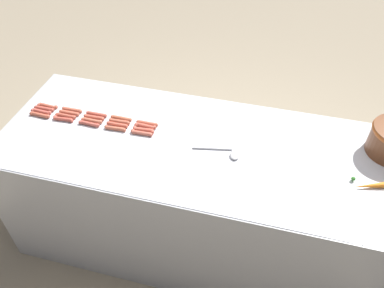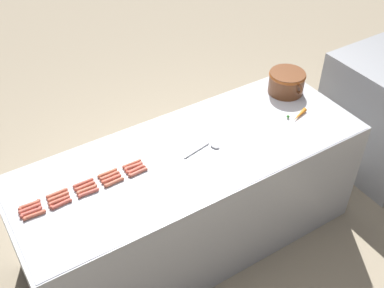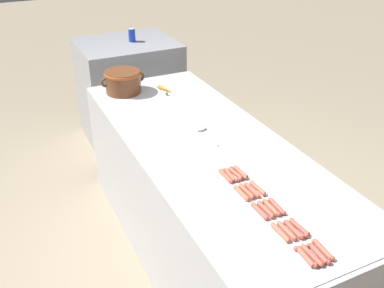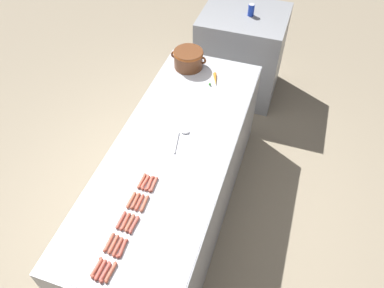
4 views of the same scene
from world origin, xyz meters
name	(u,v)px [view 2 (image 2 of 4)]	position (x,y,z in m)	size (l,w,h in m)	color
ground_plane	(191,238)	(0.00, 0.00, 0.00)	(20.00, 20.00, 0.00)	gray
griddle_counter	(191,199)	(0.00, 0.00, 0.45)	(0.91, 2.43, 0.90)	#ADAFB5
hot_dog_0	(29,205)	(-0.09, -1.05, 0.92)	(0.03, 0.14, 0.02)	#B95742
hot_dog_1	(57,193)	(-0.10, -0.89, 0.92)	(0.02, 0.14, 0.02)	#BB5D45
hot_dog_2	(83,183)	(-0.09, -0.72, 0.92)	(0.02, 0.14, 0.02)	#B65141
hot_dog_3	(107,173)	(-0.10, -0.56, 0.92)	(0.03, 0.14, 0.02)	#BA5E42
hot_dog_4	(132,164)	(-0.09, -0.39, 0.92)	(0.03, 0.14, 0.02)	#B1533D
hot_dog_5	(30,208)	(-0.06, -1.06, 0.92)	(0.03, 0.14, 0.02)	#B65142
hot_dog_6	(58,197)	(-0.06, -0.89, 0.92)	(0.02, 0.14, 0.02)	#BD5C45
hot_dog_7	(85,186)	(-0.06, -0.72, 0.92)	(0.03, 0.14, 0.02)	#BB5441
hot_dog_8	(110,176)	(-0.07, -0.56, 0.92)	(0.03, 0.14, 0.02)	#B15740
hot_dog_9	(133,166)	(-0.07, -0.39, 0.92)	(0.03, 0.14, 0.02)	#BD5643
hot_dog_10	(31,212)	(-0.03, -1.06, 0.92)	(0.03, 0.14, 0.02)	#B55144
hot_dog_11	(59,201)	(-0.03, -0.90, 0.92)	(0.03, 0.14, 0.02)	#AF523F
hot_dog_12	(87,189)	(-0.03, -0.72, 0.92)	(0.03, 0.14, 0.02)	#B05E46
hot_dog_13	(111,179)	(-0.04, -0.56, 0.92)	(0.02, 0.14, 0.02)	#BE543F
hot_dog_14	(136,169)	(-0.03, -0.39, 0.92)	(0.03, 0.14, 0.02)	#BD5442
hot_dog_15	(34,215)	(0.00, -1.05, 0.92)	(0.03, 0.14, 0.02)	#BA5841
hot_dog_16	(61,204)	(0.00, -0.90, 0.92)	(0.03, 0.14, 0.02)	#BB4F40
hot_dog_17	(88,193)	(0.00, -0.72, 0.92)	(0.03, 0.14, 0.02)	#B55042
hot_dog_18	(114,182)	(0.00, -0.56, 0.92)	(0.03, 0.14, 0.02)	#B95D44
hot_dog_19	(138,172)	(0.00, -0.39, 0.92)	(0.03, 0.14, 0.02)	#B25946
bean_pot	(287,81)	(-0.21, 0.99, 1.00)	(0.35, 0.28, 0.17)	brown
serving_spoon	(209,147)	(0.03, 0.12, 0.91)	(0.09, 0.27, 0.02)	#B7B7BC
carrot	(299,115)	(0.09, 0.86, 0.92)	(0.09, 0.18, 0.03)	orange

